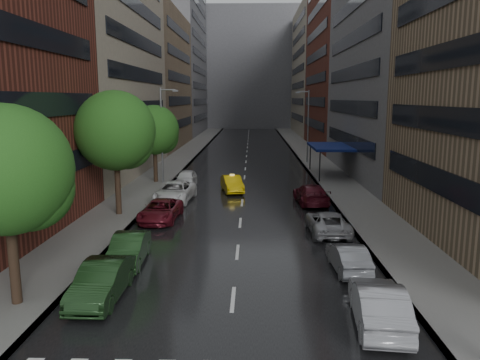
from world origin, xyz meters
name	(u,v)px	position (x,y,z in m)	size (l,w,h in m)	color
ground	(228,351)	(0.00, 0.00, 0.00)	(220.00, 220.00, 0.00)	gray
road	(246,158)	(0.00, 50.00, 0.01)	(14.00, 140.00, 0.01)	black
sidewalk_left	(182,157)	(-9.00, 50.00, 0.07)	(4.00, 140.00, 0.15)	gray
sidewalk_right	(312,158)	(9.00, 50.00, 0.07)	(4.00, 140.00, 0.15)	gray
buildings_left	(148,46)	(-15.00, 58.79, 15.99)	(8.00, 108.00, 38.00)	maroon
buildings_right	(350,50)	(15.00, 56.70, 15.03)	(8.05, 109.10, 36.00)	#937A5B
building_far	(249,69)	(0.00, 118.00, 16.00)	(40.00, 14.00, 32.00)	slate
tree_near	(6,170)	(-8.60, 3.16, 5.50)	(5.05, 5.05, 8.05)	#382619
tree_mid	(115,131)	(-8.60, 17.69, 5.99)	(5.49, 5.49, 8.75)	#382619
tree_far	(154,130)	(-8.60, 30.53, 5.16)	(4.74, 4.74, 7.55)	#382619
taxi	(232,184)	(-0.97, 26.42, 0.72)	(1.52, 4.35, 1.43)	yellow
parked_cars_left	(163,207)	(-5.40, 17.18, 0.76)	(3.10, 29.52, 1.58)	#183116
parked_cars_right	(330,226)	(5.40, 12.69, 0.74)	(2.58, 25.12, 1.60)	gray
street_lamp_left	(163,133)	(-7.72, 30.00, 4.89)	(1.74, 0.22, 9.00)	gray
street_lamp_right	(307,125)	(7.72, 45.00, 4.89)	(1.74, 0.22, 9.00)	gray
awning	(330,147)	(8.98, 35.00, 3.13)	(4.00, 8.00, 3.12)	navy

